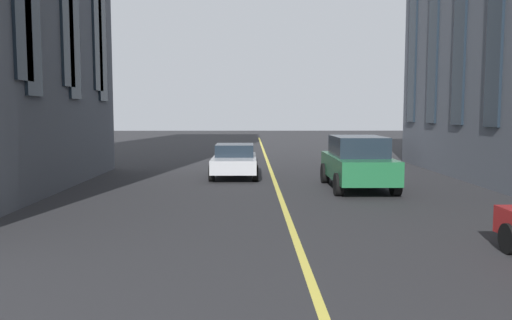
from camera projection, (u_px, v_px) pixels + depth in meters
lane_centre_line at (285, 210)px, 14.55m from camera, size 80.00×0.16×0.01m
car_white_parked_a at (357, 149)px, 28.51m from camera, size 4.40×1.95×1.37m
car_silver_near at (235, 160)px, 22.03m from camera, size 4.40×1.95×1.37m
car_green_far at (358, 162)px, 18.53m from camera, size 4.70×2.14×1.88m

